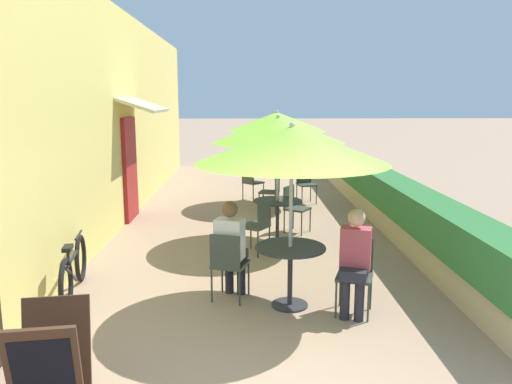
% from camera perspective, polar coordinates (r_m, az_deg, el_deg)
% --- Properties ---
extents(cafe_facade_wall, '(0.98, 14.80, 4.20)m').
position_cam_1_polar(cafe_facade_wall, '(11.11, -14.53, 8.34)').
color(cafe_facade_wall, '#E0CC6B').
rests_on(cafe_facade_wall, ground_plane).
extents(planter_hedge, '(0.60, 13.80, 1.01)m').
position_cam_1_polar(planter_hedge, '(11.36, 12.88, 0.56)').
color(planter_hedge, tan).
rests_on(planter_hedge, ground_plane).
extents(patio_table_near, '(0.84, 0.84, 0.75)m').
position_cam_1_polar(patio_table_near, '(6.01, 3.93, -7.92)').
color(patio_table_near, '#28282D').
rests_on(patio_table_near, ground_plane).
extents(patio_umbrella_near, '(2.23, 2.23, 2.21)m').
position_cam_1_polar(patio_umbrella_near, '(5.72, 4.11, 5.39)').
color(patio_umbrella_near, '#B7B7BC').
rests_on(patio_umbrella_near, ground_plane).
extents(cafe_chair_near_left, '(0.51, 0.51, 0.87)m').
position_cam_1_polar(cafe_chair_near_left, '(6.16, -3.20, -7.87)').
color(cafe_chair_near_left, '#384238').
rests_on(cafe_chair_near_left, ground_plane).
extents(seated_patron_near_left, '(0.43, 0.48, 1.25)m').
position_cam_1_polar(seated_patron_near_left, '(6.21, -2.86, -6.07)').
color(seated_patron_near_left, '#23232D').
rests_on(seated_patron_near_left, ground_plane).
extents(cafe_chair_near_right, '(0.51, 0.51, 0.87)m').
position_cam_1_polar(cafe_chair_near_right, '(5.98, 11.28, -8.64)').
color(cafe_chair_near_right, '#384238').
rests_on(cafe_chair_near_right, ground_plane).
extents(seated_patron_near_right, '(0.43, 0.48, 1.25)m').
position_cam_1_polar(seated_patron_near_right, '(5.82, 11.23, -7.41)').
color(seated_patron_near_right, '#23232D').
rests_on(seated_patron_near_right, ground_plane).
extents(patio_table_mid, '(0.84, 0.84, 0.75)m').
position_cam_1_polar(patio_table_mid, '(8.64, 2.47, -2.15)').
color(patio_table_mid, '#28282D').
rests_on(patio_table_mid, ground_plane).
extents(patio_umbrella_mid, '(2.23, 2.23, 2.21)m').
position_cam_1_polar(patio_umbrella_mid, '(8.44, 2.55, 7.09)').
color(patio_umbrella_mid, '#B7B7BC').
rests_on(patio_umbrella_mid, ground_plane).
extents(cafe_chair_mid_left, '(0.55, 0.55, 0.87)m').
position_cam_1_polar(cafe_chair_mid_left, '(9.34, 4.35, -1.48)').
color(cafe_chair_mid_left, '#384238').
rests_on(cafe_chair_mid_left, ground_plane).
extents(cafe_chair_mid_right, '(0.55, 0.55, 0.87)m').
position_cam_1_polar(cafe_chair_mid_right, '(7.97, 0.26, -3.55)').
color(cafe_chair_mid_right, '#384238').
rests_on(cafe_chair_mid_right, ground_plane).
extents(coffee_cup_mid, '(0.07, 0.07, 0.09)m').
position_cam_1_polar(coffee_cup_mid, '(8.49, 2.87, -0.79)').
color(coffee_cup_mid, white).
rests_on(coffee_cup_mid, patio_table_mid).
extents(patio_table_far, '(0.84, 0.84, 0.75)m').
position_cam_1_polar(patio_table_far, '(11.66, 2.33, 1.20)').
color(patio_table_far, '#28282D').
rests_on(patio_table_far, ground_plane).
extents(patio_umbrella_far, '(2.23, 2.23, 2.21)m').
position_cam_1_polar(patio_umbrella_far, '(11.52, 2.39, 8.03)').
color(patio_umbrella_far, '#B7B7BC').
rests_on(patio_umbrella_far, ground_plane).
extents(cafe_chair_far_left, '(0.49, 0.49, 0.87)m').
position_cam_1_polar(cafe_chair_far_left, '(12.00, 5.67, 1.20)').
color(cafe_chair_far_left, '#384238').
rests_on(cafe_chair_far_left, ground_plane).
extents(cafe_chair_far_right, '(0.57, 0.57, 0.87)m').
position_cam_1_polar(cafe_chair_far_right, '(12.13, -0.58, 1.36)').
color(cafe_chair_far_right, '#384238').
rests_on(cafe_chair_far_right, ground_plane).
extents(cafe_chair_far_back, '(0.49, 0.49, 0.87)m').
position_cam_1_polar(cafe_chair_far_back, '(10.92, 1.90, 0.32)').
color(cafe_chair_far_back, '#384238').
rests_on(cafe_chair_far_back, ground_plane).
extents(coffee_cup_far, '(0.07, 0.07, 0.09)m').
position_cam_1_polar(coffee_cup_far, '(11.58, 1.54, 2.28)').
color(coffee_cup_far, '#B73D3D').
rests_on(coffee_cup_far, patio_table_far).
extents(bicycle_leaning, '(0.32, 1.68, 0.73)m').
position_cam_1_polar(bicycle_leaning, '(6.79, -20.11, -8.34)').
color(bicycle_leaning, black).
rests_on(bicycle_leaning, ground_plane).
extents(menu_board, '(0.61, 0.70, 0.89)m').
position_cam_1_polar(menu_board, '(4.37, -22.34, -17.92)').
color(menu_board, '#422819').
rests_on(menu_board, ground_plane).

